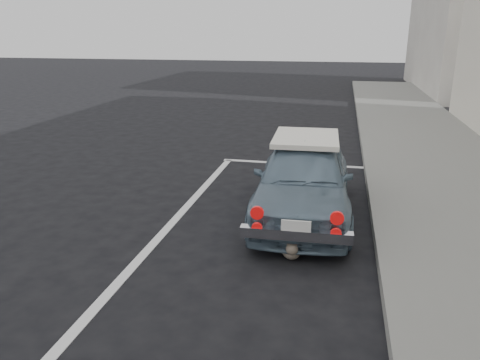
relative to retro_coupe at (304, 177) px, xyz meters
name	(u,v)px	position (x,y,z in m)	size (l,w,h in m)	color
pline_front	(297,164)	(-0.33, 2.66, -0.56)	(3.00, 0.12, 0.01)	silver
pline_side	(169,226)	(-1.73, -0.84, -0.56)	(0.12, 7.00, 0.01)	silver
retro_coupe	(304,177)	(0.00, 0.00, 0.00)	(1.43, 3.33, 1.12)	slate
cat	(292,248)	(0.00, -1.43, -0.44)	(0.28, 0.53, 0.28)	#746759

